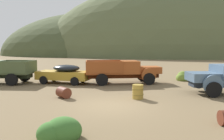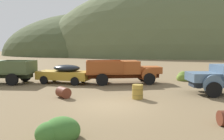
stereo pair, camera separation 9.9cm
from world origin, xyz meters
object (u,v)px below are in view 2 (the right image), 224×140
at_px(oil_drum_spare, 138,92).
at_px(oil_drum_by_truck, 63,92).
at_px(car_mustard, 62,74).
at_px(truck_oxide_orange, 128,71).

bearing_deg(oil_drum_spare, oil_drum_by_truck, -179.40).
bearing_deg(oil_drum_spare, car_mustard, 138.56).
relative_size(car_mustard, truck_oxide_orange, 0.76).
relative_size(truck_oxide_orange, oil_drum_by_truck, 6.23).
xyz_separation_m(car_mustard, oil_drum_spare, (6.10, -5.39, -0.39)).
bearing_deg(truck_oxide_orange, car_mustard, 173.37).
height_order(truck_oxide_orange, oil_drum_by_truck, truck_oxide_orange).
bearing_deg(oil_drum_by_truck, car_mustard, 107.22).
xyz_separation_m(truck_oxide_orange, oil_drum_by_truck, (-3.81, -5.86, -0.70)).
bearing_deg(car_mustard, oil_drum_by_truck, 117.30).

